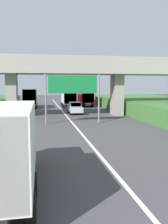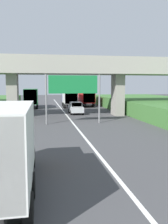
# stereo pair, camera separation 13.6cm
# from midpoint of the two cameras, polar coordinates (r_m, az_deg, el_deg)

# --- Properties ---
(lane_centre_stripe) EXTENTS (0.20, 86.87, 0.01)m
(lane_centre_stripe) POSITION_cam_midpoint_polar(r_m,az_deg,el_deg) (26.75, -2.51, -2.54)
(lane_centre_stripe) COLOR white
(lane_centre_stripe) RESTS_ON ground
(overpass_bridge) EXTENTS (40.00, 4.80, 7.74)m
(overpass_bridge) POSITION_cam_midpoint_polar(r_m,az_deg,el_deg) (32.29, -3.89, 9.36)
(overpass_bridge) COLOR #9E998E
(overpass_bridge) RESTS_ON ground
(overhead_highway_sign) EXTENTS (5.88, 0.18, 5.24)m
(overhead_highway_sign) POSITION_cam_midpoint_polar(r_m,az_deg,el_deg) (25.87, -2.39, 5.74)
(overhead_highway_sign) COLOR slate
(overhead_highway_sign) RESTS_ON ground
(truck_green) EXTENTS (2.44, 7.30, 3.44)m
(truck_green) POSITION_cam_midpoint_polar(r_m,az_deg,el_deg) (44.89, -12.18, 3.40)
(truck_green) COLOR black
(truck_green) RESTS_ON ground
(truck_orange) EXTENTS (2.44, 7.30, 3.44)m
(truck_orange) POSITION_cam_midpoint_polar(r_m,az_deg,el_deg) (9.71, -18.38, -7.09)
(truck_orange) COLOR black
(truck_orange) RESTS_ON ground
(truck_red) EXTENTS (2.44, 7.30, 3.44)m
(truck_red) POSITION_cam_midpoint_polar(r_m,az_deg,el_deg) (47.38, 0.51, 3.69)
(truck_red) COLOR black
(truck_red) RESTS_ON ground
(truck_blue) EXTENTS (2.44, 7.30, 3.44)m
(truck_blue) POSITION_cam_midpoint_polar(r_m,az_deg,el_deg) (45.30, -3.39, 3.56)
(truck_blue) COLOR black
(truck_blue) RESTS_ON ground
(car_silver) EXTENTS (1.86, 4.10, 1.72)m
(car_silver) POSITION_cam_midpoint_polar(r_m,az_deg,el_deg) (34.96, -1.83, 0.97)
(car_silver) COLOR #B2B5B7
(car_silver) RESTS_ON ground
(construction_barrel_2) EXTENTS (0.57, 0.57, 0.90)m
(construction_barrel_2) POSITION_cam_midpoint_polar(r_m,az_deg,el_deg) (20.07, -18.87, -4.55)
(construction_barrel_2) COLOR orange
(construction_barrel_2) RESTS_ON ground
(construction_barrel_3) EXTENTS (0.57, 0.57, 0.90)m
(construction_barrel_3) POSITION_cam_midpoint_polar(r_m,az_deg,el_deg) (25.11, -16.88, -2.34)
(construction_barrel_3) COLOR orange
(construction_barrel_3) RESTS_ON ground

